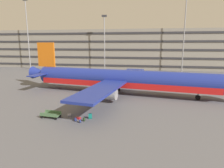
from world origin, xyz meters
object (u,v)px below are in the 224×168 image
object	(u,v)px
airliner	(121,79)
backpack_teal	(80,121)
suitcase_black	(78,118)
suitcase_scuffed	(90,116)
backpack_purple	(75,120)
backpack_large	(84,119)
suitcase_laid_flat	(69,115)
baggage_cart	(51,115)

from	to	relation	value
airliner	backpack_teal	bearing A→B (deg)	-101.08
suitcase_black	backpack_teal	xyz separation A→B (m)	(0.73, -1.26, 0.10)
suitcase_scuffed	backpack_purple	world-z (taller)	suitcase_scuffed
airliner	suitcase_black	world-z (taller)	airliner
suitcase_black	backpack_large	distance (m)	1.25
suitcase_laid_flat	suitcase_black	world-z (taller)	suitcase_laid_flat
airliner	suitcase_scuffed	size ratio (longest dim) A/B	51.37
backpack_purple	suitcase_black	bearing A→B (deg)	90.74
baggage_cart	suitcase_laid_flat	bearing A→B (deg)	25.45
backpack_purple	baggage_cart	distance (m)	3.85
airliner	backpack_purple	bearing A→B (deg)	-103.82
airliner	suitcase_scuffed	bearing A→B (deg)	-98.85
backpack_teal	backpack_large	bearing A→B (deg)	62.37
suitcase_laid_flat	suitcase_scuffed	bearing A→B (deg)	-9.57
backpack_large	backpack_purple	world-z (taller)	backpack_large
airliner	backpack_purple	distance (m)	16.11
airliner	backpack_purple	xyz separation A→B (m)	(-3.80, -15.43, -2.64)
backpack_purple	baggage_cart	size ratio (longest dim) A/B	0.17
backpack_purple	baggage_cart	world-z (taller)	baggage_cart
suitcase_black	backpack_purple	xyz separation A→B (m)	(0.01, -0.97, 0.14)
suitcase_laid_flat	backpack_teal	xyz separation A→B (m)	(2.29, -2.10, 0.09)
suitcase_black	backpack_teal	distance (m)	1.46
airliner	suitcase_black	size ratio (longest dim) A/B	54.03
airliner	backpack_purple	world-z (taller)	airliner
suitcase_black	backpack_purple	distance (m)	0.98
suitcase_scuffed	baggage_cart	bearing A→B (deg)	-174.52
suitcase_laid_flat	baggage_cart	xyz separation A→B (m)	(-2.20, -1.05, 0.31)
suitcase_scuffed	backpack_large	size ratio (longest dim) A/B	1.44
suitcase_black	backpack_teal	world-z (taller)	backpack_teal
suitcase_black	suitcase_scuffed	bearing A→B (deg)	10.67
airliner	suitcase_laid_flat	size ratio (longest dim) A/B	55.37
airliner	suitcase_black	distance (m)	15.20
backpack_large	backpack_teal	distance (m)	0.68
backpack_large	suitcase_scuffed	bearing A→B (deg)	59.91
suitcase_scuffed	backpack_teal	size ratio (longest dim) A/B	1.74
backpack_teal	baggage_cart	size ratio (longest dim) A/B	0.14
suitcase_laid_flat	backpack_large	xyz separation A→B (m)	(2.60, -1.50, 0.13)
suitcase_laid_flat	backpack_purple	size ratio (longest dim) A/B	1.35
suitcase_scuffed	suitcase_black	bearing A→B (deg)	-169.33
backpack_teal	baggage_cart	bearing A→B (deg)	166.84
airliner	suitcase_laid_flat	xyz separation A→B (m)	(-5.37, -13.62, -2.77)
baggage_cart	airliner	bearing A→B (deg)	62.71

